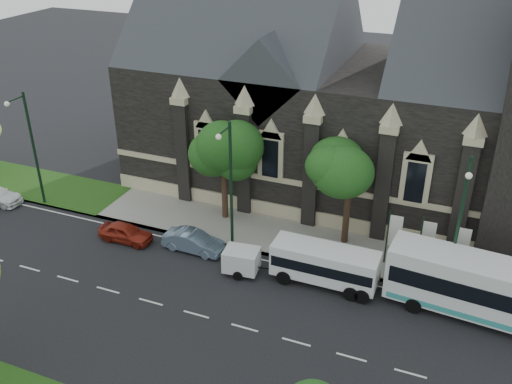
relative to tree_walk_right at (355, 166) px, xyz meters
The scene contains 16 objects.
ground 12.61m from the tree_walk_right, 106.69° to the right, with size 160.00×160.00×0.00m, color black.
sidewalk 6.69m from the tree_walk_right, 159.33° to the right, with size 80.00×5.00×0.15m, color gray.
museum 8.62m from the tree_walk_right, 76.72° to the left, with size 40.00×17.70×29.90m.
tree_walk_right is the anchor object (origin of this frame).
tree_walk_left 9.01m from the tree_walk_right, behind, with size 3.91×3.91×7.64m.
street_lamp_near 7.72m from the tree_walk_right, 28.06° to the right, with size 0.36×1.88×9.00m.
street_lamp_mid 8.10m from the tree_walk_right, 153.35° to the right, with size 0.36×1.88×9.00m.
street_lamp_far 23.50m from the tree_walk_right, behind, with size 0.36×1.88×9.00m.
banner_flag_left 4.92m from the tree_walk_right, 29.10° to the right, with size 0.90×0.10×4.00m.
banner_flag_center 6.36m from the tree_walk_right, 18.64° to the right, with size 0.90×0.10×4.00m.
banner_flag_right 8.05m from the tree_walk_right, 13.60° to the right, with size 0.90×0.10×4.00m.
tour_coach 11.51m from the tree_walk_right, 27.22° to the right, with size 12.56×3.73×3.61m.
shuttle_bus 6.74m from the tree_walk_right, 92.94° to the right, with size 6.47×2.33×2.49m.
box_trailer 9.44m from the tree_walk_right, 132.05° to the right, with size 3.19×1.88×1.66m.
sedan 11.78m from the tree_walk_right, 152.60° to the right, with size 1.47×4.20×1.39m, color slate.
car_far_red 16.19m from the tree_walk_right, 158.72° to the right, with size 1.54×3.82×1.30m, color maroon.
Camera 1 is at (9.48, -21.85, 20.97)m, focal length 39.17 mm.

